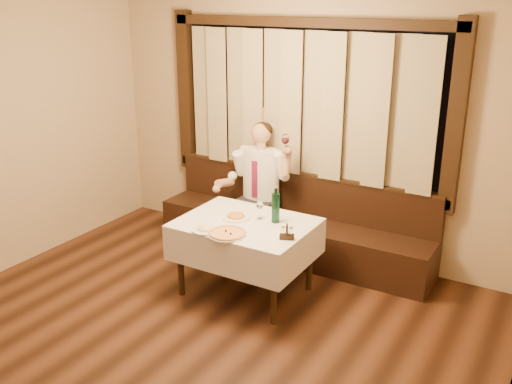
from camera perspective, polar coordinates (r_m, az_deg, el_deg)
The scene contains 10 objects.
room at distance 4.67m, azimuth -5.80°, elevation 2.54°, with size 5.01×6.01×2.81m.
banquette at distance 6.49m, azimuth 3.70°, elevation -3.68°, with size 3.20×0.61×0.94m.
dining_table at distance 5.53m, azimuth -1.05°, elevation -4.01°, with size 1.27×0.97×0.76m.
pizza at distance 5.19m, azimuth -2.87°, elevation -4.17°, with size 0.36×0.36×0.04m.
pasta_red at distance 5.56m, azimuth -2.02°, elevation -2.25°, with size 0.29×0.29×0.10m.
pasta_cream at distance 5.30m, azimuth -5.02°, elevation -3.49°, with size 0.27×0.27×0.09m.
green_bottle at distance 5.43m, azimuth 1.98°, elevation -1.54°, with size 0.08×0.08×0.36m.
table_wine_glass at distance 5.51m, azimuth 0.37°, elevation -1.40°, with size 0.07×0.07×0.19m.
cruet_caddy at distance 5.10m, azimuth 3.11°, elevation -4.20°, with size 0.14×0.11×0.14m.
seated_man at distance 6.40m, azimuth 0.20°, elevation 1.27°, with size 0.84×0.63×1.49m.
Camera 1 is at (2.66, -2.62, 2.84)m, focal length 40.00 mm.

